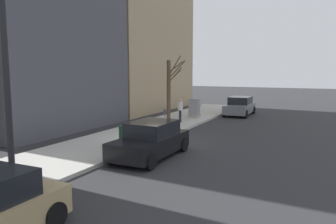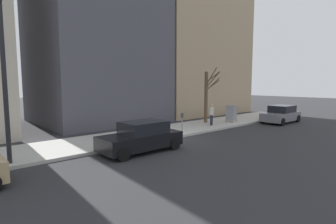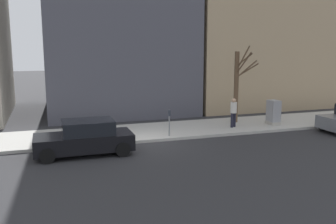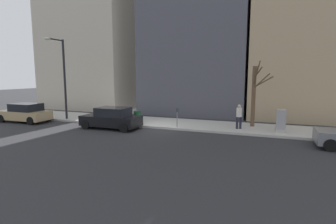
# 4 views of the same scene
# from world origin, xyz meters

# --- Properties ---
(ground_plane) EXTENTS (120.00, 120.00, 0.00)m
(ground_plane) POSITION_xyz_m (0.00, 0.00, 0.00)
(ground_plane) COLOR #2B2B2D
(sidewalk) EXTENTS (4.00, 36.00, 0.15)m
(sidewalk) POSITION_xyz_m (2.00, 0.00, 0.07)
(sidewalk) COLOR #B2AFA8
(sidewalk) RESTS_ON ground
(parked_car_grey) EXTENTS (1.95, 4.22, 1.52)m
(parked_car_grey) POSITION_xyz_m (-1.26, -12.04, 0.74)
(parked_car_grey) COLOR slate
(parked_car_grey) RESTS_ON ground
(parked_car_black) EXTENTS (1.93, 4.20, 1.52)m
(parked_car_black) POSITION_xyz_m (-1.08, 2.86, 0.74)
(parked_car_black) COLOR black
(parked_car_black) RESTS_ON ground
(parking_meter) EXTENTS (0.14, 0.10, 1.35)m
(parking_meter) POSITION_xyz_m (0.45, -1.54, 0.98)
(parking_meter) COLOR slate
(parking_meter) RESTS_ON sidewalk
(utility_box) EXTENTS (0.83, 0.61, 1.43)m
(utility_box) POSITION_xyz_m (1.30, -8.29, 0.85)
(utility_box) COLOR #A8A399
(utility_box) RESTS_ON sidewalk
(streetlamp) EXTENTS (1.97, 0.32, 6.50)m
(streetlamp) POSITION_xyz_m (0.28, 8.35, 4.02)
(streetlamp) COLOR black
(streetlamp) RESTS_ON sidewalk
(bare_tree) EXTENTS (1.33, 1.38, 4.59)m
(bare_tree) POSITION_xyz_m (2.55, -6.53, 2.45)
(bare_tree) COLOR brown
(bare_tree) RESTS_ON sidewalk
(trash_bin) EXTENTS (0.56, 0.56, 0.90)m
(trash_bin) POSITION_xyz_m (0.90, 1.85, 0.60)
(trash_bin) COLOR #14381E
(trash_bin) RESTS_ON sidewalk
(pedestrian_near_meter) EXTENTS (0.36, 0.37, 1.66)m
(pedestrian_near_meter) POSITION_xyz_m (1.33, -5.67, 1.09)
(pedestrian_near_meter) COLOR #1E1E2D
(pedestrian_near_meter) RESTS_ON sidewalk
(office_tower_left) EXTENTS (12.61, 12.61, 16.74)m
(office_tower_left) POSITION_xyz_m (11.81, -12.15, 8.37)
(office_tower_left) COLOR tan
(office_tower_left) RESTS_ON ground
(office_block_center) EXTENTS (9.98, 9.98, 19.66)m
(office_block_center) POSITION_xyz_m (10.49, -0.62, 9.83)
(office_block_center) COLOR #4C4C56
(office_block_center) RESTS_ON ground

